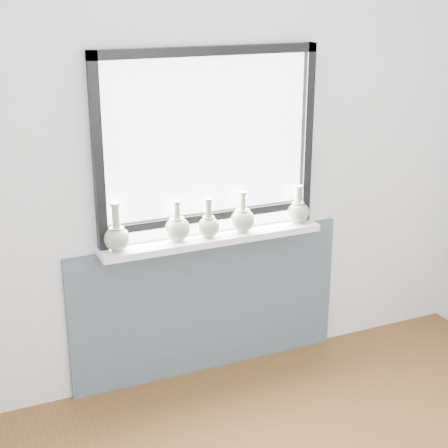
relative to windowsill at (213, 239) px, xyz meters
name	(u,v)px	position (x,y,z in m)	size (l,w,h in m)	color
back_wall	(205,163)	(0.00, 0.10, 0.42)	(3.60, 0.02, 2.60)	silver
apron_panel	(209,305)	(0.00, 0.07, -0.45)	(1.70, 0.03, 0.86)	#4A5865
windowsill	(213,239)	(0.00, 0.00, 0.00)	(1.32, 0.18, 0.04)	white
window	(208,140)	(0.00, 0.06, 0.56)	(1.30, 0.06, 1.05)	black
vase_a	(117,236)	(-0.56, 0.00, 0.10)	(0.14, 0.14, 0.27)	gray
vase_b	(177,228)	(-0.21, 0.01, 0.10)	(0.15, 0.15, 0.23)	gray
vase_c	(209,225)	(-0.03, -0.01, 0.09)	(0.13, 0.13, 0.23)	gray
vase_d	(243,219)	(0.19, -0.01, 0.10)	(0.15, 0.15, 0.24)	gray
vase_e	(298,211)	(0.56, 0.01, 0.09)	(0.14, 0.14, 0.23)	gray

